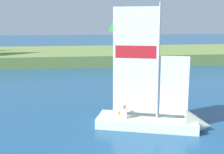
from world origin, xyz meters
TOP-DOWN VIEW (x-y plane):
  - shore_bank at (0.00, 29.84)m, footprint 80.00×13.73m
  - shoreline_tree_centre at (4.93, 32.92)m, footprint 3.52×3.52m
  - sailboat at (2.34, 5.18)m, footprint 5.24×3.01m

SIDE VIEW (x-z plane):
  - sailboat at x=2.34m, z-range -2.57..3.43m
  - shore_bank at x=0.00m, z-range 0.00..1.18m
  - shoreline_tree_centre at x=4.93m, z-range 2.28..8.04m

